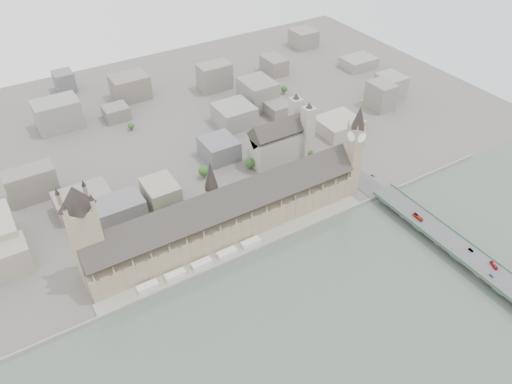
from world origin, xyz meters
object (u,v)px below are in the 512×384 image
victoria_tower (84,232)px  car_approach (373,176)px  palace_of_westminster (226,214)px  westminster_bridge (436,233)px  red_bus_north (418,217)px  red_bus_south (494,265)px  car_silver (471,250)px  car_blue (492,276)px  westminster_abbey (281,140)px  elizabeth_tower (355,145)px

victoria_tower → car_approach: victoria_tower is taller
palace_of_westminster → westminster_bridge: 195.05m
palace_of_westminster → car_approach: (167.48, -14.06, -11.68)m
red_bus_north → red_bus_south: 78.52m
red_bus_south → westminster_bridge: bearing=116.1°
victoria_tower → palace_of_westminster: bearing=-3.0°
red_bus_north → red_bus_south: red_bus_north is taller
car_approach → car_silver: bearing=-108.5°
red_bus_south → car_silver: bearing=114.1°
victoria_tower → car_silver: bearing=-27.3°
palace_of_westminster → car_silver: (166.07, -142.13, -11.66)m
red_bus_south → car_silver: size_ratio=1.95×
westminster_bridge → red_bus_north: 21.82m
car_blue → westminster_bridge: bearing=94.4°
red_bus_north → car_blue: size_ratio=2.76×
car_silver → westminster_abbey: bearing=102.4°
red_bus_south → car_blue: bearing=-128.3°
victoria_tower → red_bus_north: victoria_tower is taller
victoria_tower → red_bus_south: victoria_tower is taller
palace_of_westminster → elizabeth_tower: 142.94m
westminster_abbey → car_silver: size_ratio=14.12×
palace_of_westminster → victoria_tower: 126.41m
victoria_tower → westminster_abbey: size_ratio=1.47×
car_approach → elizabeth_tower: bearing=157.6°
westminster_abbey → car_approach: size_ratio=12.69×
red_bus_north → car_silver: bearing=-78.1°
car_silver → red_bus_north: bearing=96.3°
westminster_abbey → elizabeth_tower: bearing=-72.7°
westminster_bridge → westminster_abbey: 190.56m
palace_of_westminster → red_bus_south: size_ratio=28.24×
elizabeth_tower → victoria_tower: elizabeth_tower is taller
red_bus_south → car_approach: 150.72m
car_blue → car_silver: bearing=81.2°
car_approach → red_bus_north: bearing=-115.2°
car_approach → red_bus_south: bearing=-107.9°
red_bus_north → car_approach: bearing=86.5°
elizabeth_tower → victoria_tower: size_ratio=1.07×
victoria_tower → westminster_abbey: 244.79m
car_blue → car_approach: size_ratio=0.78×
palace_of_westminster → victoria_tower: victoria_tower is taller
palace_of_westminster → red_bus_south: (167.40, -164.78, -11.15)m
westminster_bridge → elizabeth_tower: bearing=104.1°
westminster_abbey → car_approach: bearing=-57.7°
red_bus_north → car_approach: red_bus_north is taller
palace_of_westminster → car_silver: bearing=-40.6°
victoria_tower → car_blue: size_ratio=23.81×
westminster_bridge → car_silver: 35.66m
palace_of_westminster → car_silver: palace_of_westminster is taller
palace_of_westminster → red_bus_north: palace_of_westminster is taller
westminster_abbey → red_bus_south: westminster_abbey is taller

